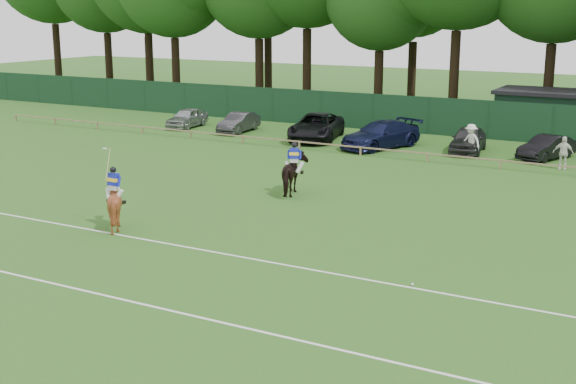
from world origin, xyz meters
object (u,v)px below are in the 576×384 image
Objects in this scene: spectator_left at (471,141)px; utility_shed at (563,114)px; hatch_grey at (468,140)px; polo_ball at (412,284)px; sedan_silver at (187,118)px; horse_dark at (294,174)px; horse_chestnut at (115,204)px; spectator_mid at (563,153)px; estate_black at (546,148)px; sedan_grey at (239,122)px; sedan_navy at (381,135)px; suv_black at (316,127)px.

utility_shed reaches higher than spectator_left.
polo_ball is (4.83, -22.72, -0.70)m from hatch_grey.
polo_ball is (24.91, -22.49, -0.63)m from sedan_silver.
horse_dark is at bearing -87.97° from spectator_left.
horse_chestnut is 23.75m from spectator_mid.
spectator_left is 1.09× the size of spectator_mid.
spectator_mid is (1.28, -2.40, 0.21)m from estate_black.
sedan_silver reaches higher than sedan_grey.
sedan_grey is (-8.32, 21.95, -0.29)m from horse_chestnut.
spectator_left is at bearing -129.41° from horse_dark.
sedan_grey is 0.48× the size of utility_shed.
spectator_mid is at bearing -30.50° from hatch_grey.
spectator_mid reaches higher than hatch_grey.
sedan_navy is at bearing -10.09° from sedan_grey.
utility_shed is at bearing 66.97° from sedan_navy.
hatch_grey is (9.76, 0.42, -0.08)m from suv_black.
sedan_silver is (-16.13, 13.88, -0.26)m from horse_dark.
hatch_grey is at bearing -115.57° from utility_shed.
sedan_silver is 0.72× the size of sedan_navy.
suv_black is 1.48× the size of estate_black.
sedan_silver is at bearing -60.26° from horse_dark.
horse_dark reaches higher than sedan_silver.
spectator_mid is at bearing -149.22° from horse_dark.
utility_shed reaches higher than polo_ball.
horse_chestnut is 1.00× the size of spectator_left.
sedan_silver is 0.99× the size of estate_black.
utility_shed is at bearing 93.05° from spectator_left.
horse_dark reaches higher than polo_ball.
horse_dark is 18.20m from sedan_grey.
suv_black is at bearing -80.21° from horse_chestnut.
polo_ball is at bearing -178.77° from horse_chestnut.
estate_black is at bearing -5.37° from sedan_silver.
spectator_left reaches higher than sedan_silver.
estate_black is 44.74× the size of polo_ball.
estate_black reaches higher than polo_ball.
estate_black is (20.20, 0.22, 0.00)m from sedan_grey.
sedan_silver is at bearing 167.78° from spectator_mid.
horse_chestnut reaches higher than sedan_navy.
utility_shed reaches higher than hatch_grey.
horse_dark is at bearing -46.55° from sedan_silver.
suv_black reaches higher than sedan_navy.
horse_dark is at bearing -54.66° from sedan_grey.
sedan_navy reaches higher than polo_ball.
sedan_navy is 0.66× the size of utility_shed.
sedan_grey is at bearing 166.86° from spectator_mid.
estate_black is 8.19m from utility_shed.
polo_ball is at bearing -85.56° from hatch_grey.
sedan_grey is (-11.80, 13.86, -0.28)m from horse_dark.
spectator_left is at bearing -107.52° from horse_chestnut.
spectator_left is 21.61m from polo_ball.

